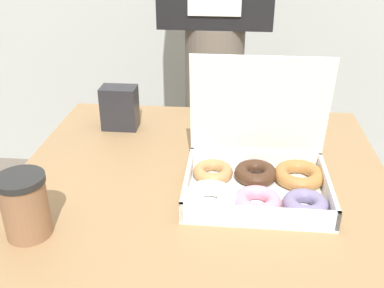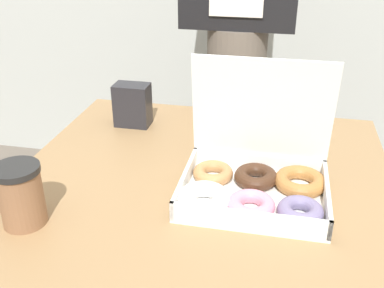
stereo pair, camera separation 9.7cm
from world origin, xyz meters
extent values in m
cube|color=white|center=(0.12, -0.05, 0.78)|extent=(0.30, 0.24, 0.01)
cube|color=white|center=(-0.02, -0.05, 0.80)|extent=(0.01, 0.24, 0.04)
cube|color=white|center=(0.27, -0.05, 0.80)|extent=(0.01, 0.24, 0.04)
cube|color=white|center=(0.12, -0.16, 0.80)|extent=(0.30, 0.01, 0.04)
cube|color=white|center=(0.12, 0.07, 0.80)|extent=(0.30, 0.01, 0.04)
cube|color=white|center=(0.12, 0.05, 0.94)|extent=(0.30, 0.04, 0.23)
torus|color=white|center=(0.03, -0.10, 0.80)|extent=(0.12, 0.12, 0.03)
torus|color=#B27F4C|center=(0.03, 0.01, 0.80)|extent=(0.12, 0.12, 0.03)
torus|color=pink|center=(0.12, -0.10, 0.80)|extent=(0.10, 0.10, 0.03)
torus|color=#422819|center=(0.12, 0.01, 0.80)|extent=(0.11, 0.11, 0.03)
torus|color=slate|center=(0.22, -0.10, 0.80)|extent=(0.10, 0.10, 0.03)
torus|color=#A87038|center=(0.22, 0.01, 0.80)|extent=(0.15, 0.15, 0.03)
cylinder|color=#8C6042|center=(-0.30, -0.22, 0.83)|extent=(0.08, 0.08, 0.11)
cylinder|color=black|center=(-0.30, -0.22, 0.89)|extent=(0.09, 0.09, 0.01)
cube|color=#232328|center=(-0.24, 0.26, 0.84)|extent=(0.10, 0.06, 0.12)
cylinder|color=#665B51|center=(-0.01, 0.70, 0.49)|extent=(0.21, 0.21, 0.97)
camera|label=1|loc=(0.06, -0.86, 1.30)|focal=42.00mm
camera|label=2|loc=(0.16, -0.84, 1.30)|focal=42.00mm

